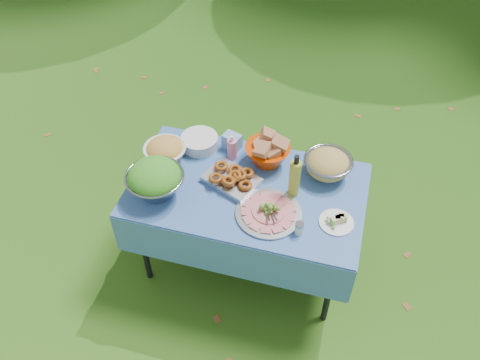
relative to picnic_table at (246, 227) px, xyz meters
The scene contains 14 objects.
ground 0.38m from the picnic_table, ahead, with size 80.00×80.00×0.00m, color #0F3309.
picnic_table is the anchor object (origin of this frame).
salad_bowl 0.75m from the picnic_table, 161.12° to the right, with size 0.36×0.36×0.23m, color gray, non-canonical shape.
pasta_bowl_white 0.75m from the picnic_table, 168.93° to the left, with size 0.27×0.27×0.15m, color silver, non-canonical shape.
plate_stack 0.66m from the picnic_table, 144.13° to the left, with size 0.25×0.25×0.08m, color silver.
wipes_box 0.59m from the picnic_table, 119.49° to the left, with size 0.12×0.08×0.11m, color #789DCA.
sanitizer_bottle 0.56m from the picnic_table, 123.81° to the left, with size 0.06×0.06×0.18m, color pink.
bread_bowl 0.55m from the picnic_table, 76.52° to the left, with size 0.29×0.29×0.20m, color #D43900, non-canonical shape.
pasta_bowl_steel 0.70m from the picnic_table, 30.25° to the left, with size 0.31×0.31×0.16m, color gray, non-canonical shape.
fried_tray 0.43m from the picnic_table, 164.98° to the left, with size 0.33×0.23×0.08m, color silver.
charcuterie_platter 0.49m from the picnic_table, 43.08° to the right, with size 0.40×0.40×0.09m, color #ABAEB1.
oil_bottle 0.61m from the picnic_table, ahead, with size 0.07×0.07×0.31m, color #A8AC2E.
cheese_plate 0.72m from the picnic_table, 12.40° to the right, with size 0.21×0.21×0.06m, color silver.
shaker 0.62m from the picnic_table, 34.36° to the right, with size 0.05×0.05×0.08m, color silver.
Camera 1 is at (0.53, -2.09, 3.08)m, focal length 38.00 mm.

